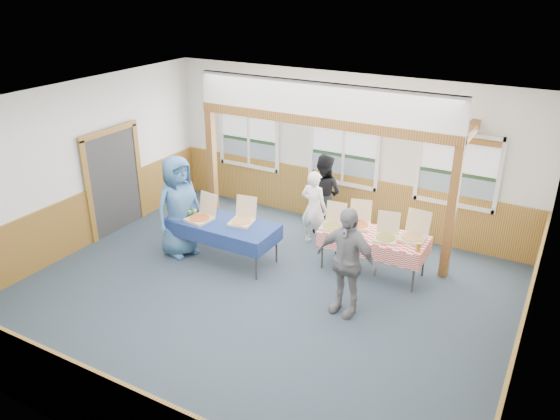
% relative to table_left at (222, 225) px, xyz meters
% --- Properties ---
extents(floor, '(8.00, 8.00, 0.00)m').
position_rel_table_left_xyz_m(floor, '(1.29, -0.88, -0.71)').
color(floor, '#27343F').
rests_on(floor, ground).
extents(ceiling, '(8.00, 8.00, 0.00)m').
position_rel_table_left_xyz_m(ceiling, '(1.29, -0.88, 2.49)').
color(ceiling, white).
rests_on(ceiling, wall_back).
extents(wall_back, '(8.00, 0.00, 8.00)m').
position_rel_table_left_xyz_m(wall_back, '(1.29, 2.62, 0.89)').
color(wall_back, silver).
rests_on(wall_back, floor).
extents(wall_front, '(8.00, 0.00, 8.00)m').
position_rel_table_left_xyz_m(wall_front, '(1.29, -4.38, 0.89)').
color(wall_front, silver).
rests_on(wall_front, floor).
extents(wall_left, '(0.00, 8.00, 8.00)m').
position_rel_table_left_xyz_m(wall_left, '(-2.71, -0.88, 0.89)').
color(wall_left, silver).
rests_on(wall_left, floor).
extents(wall_right, '(0.00, 8.00, 8.00)m').
position_rel_table_left_xyz_m(wall_right, '(5.29, -0.88, 0.89)').
color(wall_right, silver).
rests_on(wall_right, floor).
extents(wainscot_back, '(7.98, 0.05, 1.10)m').
position_rel_table_left_xyz_m(wainscot_back, '(1.29, 2.59, -0.16)').
color(wainscot_back, brown).
rests_on(wainscot_back, floor).
extents(wainscot_front, '(7.98, 0.05, 1.10)m').
position_rel_table_left_xyz_m(wainscot_front, '(1.29, -4.36, -0.16)').
color(wainscot_front, brown).
rests_on(wainscot_front, floor).
extents(wainscot_left, '(0.05, 6.98, 1.10)m').
position_rel_table_left_xyz_m(wainscot_left, '(-2.69, -0.88, -0.16)').
color(wainscot_left, brown).
rests_on(wainscot_left, floor).
extents(wainscot_right, '(0.05, 6.98, 1.10)m').
position_rel_table_left_xyz_m(wainscot_right, '(5.26, -0.88, -0.16)').
color(wainscot_right, brown).
rests_on(wainscot_right, floor).
extents(cased_opening, '(0.06, 1.30, 2.10)m').
position_rel_table_left_xyz_m(cased_opening, '(-2.67, 0.02, 0.34)').
color(cased_opening, '#2F2F2F').
rests_on(cased_opening, wall_left).
extents(window_left, '(1.56, 0.10, 1.46)m').
position_rel_table_left_xyz_m(window_left, '(-1.01, 2.58, 0.97)').
color(window_left, white).
rests_on(window_left, wall_back).
extents(window_mid, '(1.56, 0.10, 1.46)m').
position_rel_table_left_xyz_m(window_mid, '(1.29, 2.58, 0.97)').
color(window_mid, white).
rests_on(window_mid, wall_back).
extents(window_right, '(1.56, 0.10, 1.46)m').
position_rel_table_left_xyz_m(window_right, '(3.59, 2.58, 0.97)').
color(window_right, white).
rests_on(window_right, wall_back).
extents(post_left, '(0.15, 0.15, 2.40)m').
position_rel_table_left_xyz_m(post_left, '(-1.21, 1.42, 0.49)').
color(post_left, '#5B3A14').
rests_on(post_left, floor).
extents(post_right, '(0.15, 0.15, 2.40)m').
position_rel_table_left_xyz_m(post_right, '(3.79, 1.42, 0.49)').
color(post_right, '#5B3A14').
rests_on(post_right, floor).
extents(cross_beam, '(5.15, 0.18, 0.18)m').
position_rel_table_left_xyz_m(cross_beam, '(1.29, 1.42, 1.78)').
color(cross_beam, '#5B3A14').
rests_on(cross_beam, post_left).
extents(table_left, '(2.17, 1.15, 0.76)m').
position_rel_table_left_xyz_m(table_left, '(0.00, 0.00, 0.00)').
color(table_left, '#2F2F2F').
rests_on(table_left, floor).
extents(table_right, '(1.86, 0.82, 0.76)m').
position_rel_table_left_xyz_m(table_right, '(2.63, 0.89, -0.01)').
color(table_right, '#2F2F2F').
rests_on(table_right, floor).
extents(pizza_box_a, '(0.49, 0.57, 0.46)m').
position_rel_table_left_xyz_m(pizza_box_a, '(-0.39, -0.11, 0.12)').
color(pizza_box_a, beige).
rests_on(pizza_box_a, table_left).
extents(pizza_box_b, '(0.47, 0.55, 0.44)m').
position_rel_table_left_xyz_m(pizza_box_b, '(0.34, 0.16, 0.12)').
color(pizza_box_b, beige).
rests_on(pizza_box_b, table_left).
extents(pizza_box_c, '(0.42, 0.50, 0.41)m').
position_rel_table_left_xyz_m(pizza_box_c, '(1.87, 0.79, 0.12)').
color(pizza_box_c, beige).
rests_on(pizza_box_c, table_right).
extents(pizza_box_d, '(0.50, 0.56, 0.43)m').
position_rel_table_left_xyz_m(pizza_box_d, '(2.27, 1.08, 0.12)').
color(pizza_box_d, beige).
rests_on(pizza_box_d, table_right).
extents(pizza_box_e, '(0.47, 0.54, 0.42)m').
position_rel_table_left_xyz_m(pizza_box_e, '(2.87, 0.81, 0.12)').
color(pizza_box_e, beige).
rests_on(pizza_box_e, table_right).
extents(pizza_box_f, '(0.45, 0.54, 0.46)m').
position_rel_table_left_xyz_m(pizza_box_f, '(3.28, 1.03, 0.12)').
color(pizza_box_f, beige).
rests_on(pizza_box_f, table_right).
extents(veggie_tray, '(0.38, 0.38, 0.09)m').
position_rel_table_left_xyz_m(veggie_tray, '(-0.75, -0.00, 0.08)').
color(veggie_tray, black).
rests_on(veggie_tray, table_left).
extents(drink_glass, '(0.07, 0.07, 0.15)m').
position_rel_table_left_xyz_m(drink_glass, '(3.48, 0.64, 0.13)').
color(drink_glass, olive).
rests_on(drink_glass, table_right).
extents(woman_white, '(0.59, 0.42, 1.53)m').
position_rel_table_left_xyz_m(woman_white, '(1.21, 1.39, 0.06)').
color(woman_white, white).
rests_on(woman_white, floor).
extents(woman_black, '(0.89, 0.73, 1.68)m').
position_rel_table_left_xyz_m(woman_black, '(1.12, 1.99, 0.13)').
color(woman_black, black).
rests_on(woman_black, floor).
extents(man_blue, '(0.86, 1.09, 1.95)m').
position_rel_table_left_xyz_m(man_blue, '(-0.83, -0.21, 0.27)').
color(man_blue, '#3A6492').
rests_on(man_blue, floor).
extents(person_grey, '(1.11, 0.60, 1.80)m').
position_rel_table_left_xyz_m(person_grey, '(2.67, -0.50, 0.19)').
color(person_grey, gray).
rests_on(person_grey, floor).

